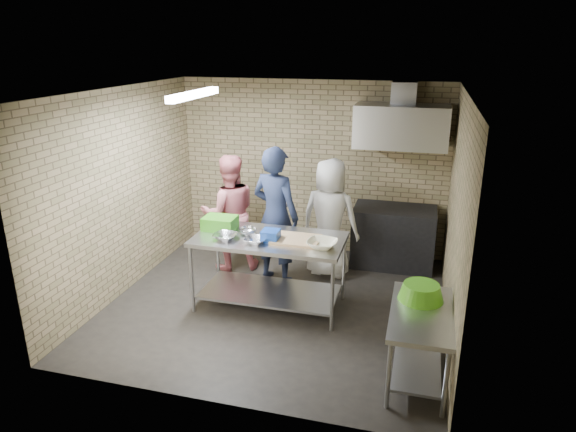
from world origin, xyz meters
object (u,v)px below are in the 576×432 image
object	(u,v)px
prep_table	(270,272)
blue_tub	(271,235)
man_navy	(276,216)
green_crate	(220,223)
bottle_red	(405,129)
woman_pink	(229,213)
woman_white	(330,218)
green_basin	(421,292)
stove	(393,237)
side_counter	(419,345)
bottle_green	(434,132)

from	to	relation	value
prep_table	blue_tub	distance (m)	0.55
prep_table	man_navy	world-z (taller)	man_navy
green_crate	bottle_red	world-z (taller)	bottle_red
man_navy	woman_pink	world-z (taller)	man_navy
green_crate	bottle_red	bearing A→B (deg)	39.71
man_navy	woman_white	xyz separation A→B (m)	(0.68, 0.41, -0.11)
blue_tub	green_basin	world-z (taller)	blue_tub
bottle_red	woman_white	xyz separation A→B (m)	(-0.92, -0.81, -1.17)
woman_pink	bottle_red	bearing A→B (deg)	174.44
man_navy	stove	bearing A→B (deg)	-130.39
blue_tub	woman_white	distance (m)	1.33
woman_pink	green_crate	bearing A→B (deg)	75.71
prep_table	green_basin	xyz separation A→B (m)	(1.86, -0.81, 0.37)
blue_tub	woman_white	size ratio (longest dim) A/B	0.12
man_navy	green_basin	bearing A→B (deg)	159.89
side_counter	green_crate	distance (m)	2.91
bottle_green	blue_tub	bearing A→B (deg)	-132.02
green_crate	blue_tub	distance (m)	0.78
side_counter	bottle_red	size ratio (longest dim) A/B	6.67
blue_tub	prep_table	bearing A→B (deg)	116.57
man_navy	bottle_red	bearing A→B (deg)	-125.36
blue_tub	man_navy	world-z (taller)	man_navy
green_crate	bottle_red	size ratio (longest dim) A/B	2.30
green_basin	prep_table	bearing A→B (deg)	156.41
green_crate	green_basin	bearing A→B (deg)	-20.01
man_navy	woman_white	bearing A→B (deg)	-131.43
stove	woman_white	size ratio (longest dim) A/B	0.70
side_counter	woman_white	distance (m)	2.60
green_basin	bottle_red	xyz separation A→B (m)	(-0.38, 2.74, 1.19)
prep_table	green_basin	size ratio (longest dim) A/B	4.05
blue_tub	stove	bearing A→B (deg)	52.39
blue_tub	bottle_red	bearing A→B (deg)	54.86
blue_tub	woman_pink	world-z (taller)	woman_pink
blue_tub	green_crate	bearing A→B (deg)	163.65
side_counter	woman_pink	xyz separation A→B (m)	(-2.78, 2.02, 0.49)
prep_table	bottle_green	xyz separation A→B (m)	(1.88, 1.93, 1.55)
side_counter	man_navy	size ratio (longest dim) A/B	0.62
green_crate	bottle_green	world-z (taller)	bottle_green
woman_pink	woman_white	world-z (taller)	woman_pink
green_crate	prep_table	bearing A→B (deg)	-9.73
green_basin	side_counter	bearing A→B (deg)	-85.43
bottle_red	blue_tub	bearing A→B (deg)	-125.14
blue_tub	bottle_red	xyz separation A→B (m)	(1.43, 2.03, 1.03)
woman_pink	woman_white	size ratio (longest dim) A/B	1.00
blue_tub	bottle_green	world-z (taller)	bottle_green
green_basin	woman_pink	bearing A→B (deg)	147.34
woman_white	bottle_red	bearing A→B (deg)	-129.96
green_basin	woman_white	distance (m)	2.33
prep_table	green_basin	world-z (taller)	prep_table
side_counter	green_basin	distance (m)	0.52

